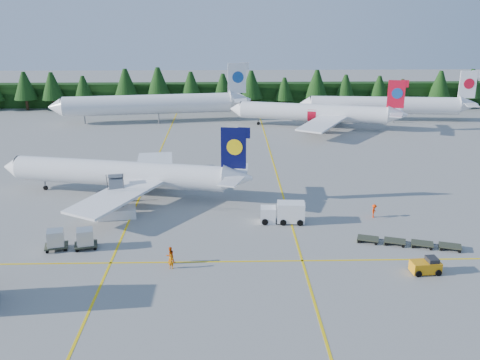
{
  "coord_description": "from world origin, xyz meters",
  "views": [
    {
      "loc": [
        -1.78,
        -56.21,
        25.74
      ],
      "look_at": [
        -0.12,
        10.45,
        3.5
      ],
      "focal_mm": 40.0,
      "sensor_mm": 36.0,
      "label": 1
    }
  ],
  "objects_px": {
    "airliner_navy": "(115,174)",
    "airliner_red": "(310,113)",
    "baggage_tug": "(426,266)",
    "airstairs": "(117,209)",
    "service_truck": "(283,213)"
  },
  "relations": [
    {
      "from": "airliner_navy",
      "to": "baggage_tug",
      "type": "bearing_deg",
      "value": -22.08
    },
    {
      "from": "airliner_red",
      "to": "service_truck",
      "type": "height_order",
      "value": "airliner_red"
    },
    {
      "from": "airstairs",
      "to": "baggage_tug",
      "type": "relative_size",
      "value": 2.29
    },
    {
      "from": "baggage_tug",
      "to": "airliner_red",
      "type": "bearing_deg",
      "value": 86.79
    },
    {
      "from": "airstairs",
      "to": "service_truck",
      "type": "distance_m",
      "value": 20.88
    },
    {
      "from": "airstairs",
      "to": "baggage_tug",
      "type": "bearing_deg",
      "value": -34.95
    },
    {
      "from": "baggage_tug",
      "to": "airliner_navy",
      "type": "bearing_deg",
      "value": 141.18
    },
    {
      "from": "airliner_navy",
      "to": "service_truck",
      "type": "distance_m",
      "value": 24.85
    },
    {
      "from": "airliner_red",
      "to": "airstairs",
      "type": "height_order",
      "value": "airliner_red"
    },
    {
      "from": "service_truck",
      "to": "baggage_tug",
      "type": "relative_size",
      "value": 1.84
    },
    {
      "from": "airstairs",
      "to": "airliner_red",
      "type": "bearing_deg",
      "value": 47.49
    },
    {
      "from": "service_truck",
      "to": "baggage_tug",
      "type": "xyz_separation_m",
      "value": [
        13.04,
        -13.23,
        -0.53
      ]
    },
    {
      "from": "airliner_navy",
      "to": "airliner_red",
      "type": "xyz_separation_m",
      "value": [
        33.46,
        41.7,
        0.12
      ]
    },
    {
      "from": "airliner_navy",
      "to": "airliner_red",
      "type": "relative_size",
      "value": 0.97
    },
    {
      "from": "baggage_tug",
      "to": "service_truck",
      "type": "bearing_deg",
      "value": 129.63
    }
  ]
}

